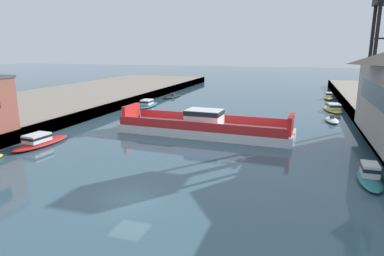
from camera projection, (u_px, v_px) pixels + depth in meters
The scene contains 10 objects.
ground_plane at pixel (129, 199), 24.85m from camera, with size 400.00×400.00×0.00m, color #385666.
quay_left at pixel (0, 114), 53.10m from camera, with size 28.00×140.00×1.73m.
chain_ferry at pixel (204, 127), 43.55m from camera, with size 22.75×6.89×3.30m.
moored_boat_near_left at pixel (173, 96), 77.77m from camera, with size 2.56×8.06×0.96m.
moored_boat_near_right at pixel (370, 175), 27.98m from camera, with size 1.86×5.64×1.54m.
moored_boat_mid_left at pixel (148, 104), 64.89m from camera, with size 2.87×7.96×1.42m.
moored_boat_mid_right at pixel (333, 108), 60.60m from camera, with size 3.82×8.18×1.36m.
moored_boat_far_left at pixel (40, 141), 38.58m from camera, with size 3.20×7.95×1.47m.
moored_boat_upstream_a at pixel (332, 120), 51.43m from camera, with size 2.30×5.06×1.02m.
moored_boat_upstream_b at pixel (329, 97), 74.86m from camera, with size 1.87×5.61×1.45m.
Camera 1 is at (11.46, -20.47, 10.79)m, focal length 31.54 mm.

